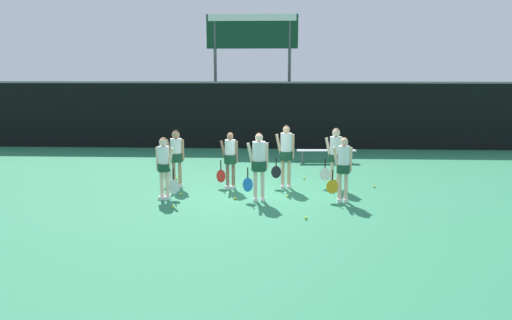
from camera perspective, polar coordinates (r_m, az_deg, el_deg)
The scene contains 20 objects.
ground_plane at distance 13.79m, azimuth 0.02°, elevation -3.87°, with size 140.00×140.00×0.00m, color #2D7F56.
fence_windscreen at distance 21.57m, azimuth 1.02°, elevation 5.16°, with size 60.00×0.08×2.89m.
scoreboard at distance 23.18m, azimuth -0.44°, elevation 13.32°, with size 4.14×0.15×5.84m.
bench_courtside at distance 18.49m, azimuth 8.04°, elevation 0.96°, with size 2.18×0.48×0.47m.
player_0 at distance 13.25m, azimuth -10.46°, elevation -0.37°, with size 0.61×0.34×1.64m.
player_1 at distance 12.80m, azimuth 0.32°, elevation -0.12°, with size 0.66×0.39×1.78m.
player_2 at distance 12.93m, azimuth 9.93°, elevation -0.53°, with size 0.65×0.34×1.68m.
player_3 at distance 14.55m, azimuth -9.13°, elevation 0.76°, with size 0.65×0.38×1.67m.
player_4 at distance 14.25m, azimuth -2.99°, elevation 0.44°, with size 0.63×0.36×1.62m.
player_5 at distance 14.31m, azimuth 3.44°, elevation 1.02°, with size 0.66×0.38×1.81m.
player_6 at distance 14.39m, azimuth 9.06°, elevation 0.85°, with size 0.67×0.39×1.74m.
tennis_ball_0 at distance 15.74m, azimuth -9.09°, elevation -2.09°, with size 0.07×0.07×0.07m, color #CCE033.
tennis_ball_1 at distance 15.56m, azimuth 9.08°, elevation -2.25°, with size 0.07×0.07×0.07m, color #CCE033.
tennis_ball_2 at distance 15.61m, azimuth 5.53°, elevation -2.12°, with size 0.07×0.07×0.07m, color #CCE033.
tennis_ball_3 at distance 11.49m, azimuth 5.73°, elevation -6.63°, with size 0.07×0.07×0.07m, color #CCE033.
tennis_ball_4 at distance 14.87m, azimuth 13.37°, elevation -2.97°, with size 0.07×0.07×0.07m, color #CCE033.
tennis_ball_5 at distance 13.15m, azimuth -2.44°, elevation -4.41°, with size 0.07×0.07×0.07m, color #CCE033.
tennis_ball_6 at distance 12.53m, azimuth -9.46°, elevation -5.30°, with size 0.07×0.07×0.07m, color #CCE033.
tennis_ball_7 at distance 13.42m, azimuth 3.62°, elevation -4.14°, with size 0.07×0.07×0.07m, color #CCE033.
tennis_ball_8 at distance 13.76m, azimuth -8.57°, elevation -3.87°, with size 0.07×0.07×0.07m, color #CCE033.
Camera 1 is at (0.62, -13.36, 3.35)m, focal length 35.00 mm.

